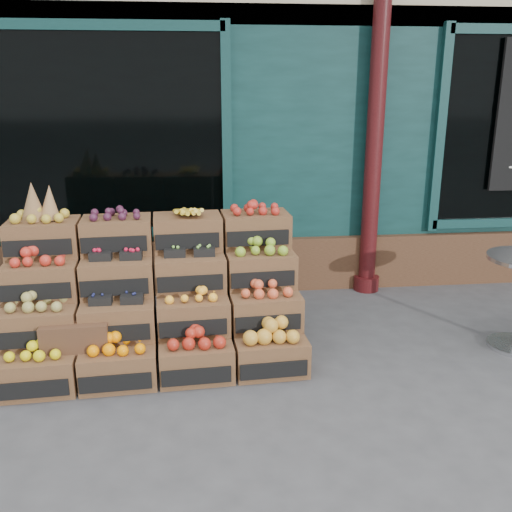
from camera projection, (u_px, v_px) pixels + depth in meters
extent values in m
plane|color=#3F3F42|center=(291.00, 387.00, 4.40)|extent=(60.00, 60.00, 0.00)
cube|color=#0E3230|center=(237.00, 72.00, 8.64)|extent=(12.00, 6.00, 4.80)
cube|color=#0E3230|center=(259.00, 156.00, 6.10)|extent=(12.00, 0.12, 3.00)
cube|color=#492E1D|center=(260.00, 264.00, 6.38)|extent=(12.00, 0.18, 0.60)
cube|color=black|center=(104.00, 134.00, 5.80)|extent=(2.40, 0.06, 2.00)
cylinder|color=#3D0E0F|center=(374.00, 147.00, 6.00)|extent=(0.18, 0.18, 3.20)
cube|color=brown|center=(38.00, 372.00, 4.32)|extent=(0.60, 0.43, 0.29)
cube|color=black|center=(33.00, 390.00, 4.12)|extent=(0.53, 0.05, 0.13)
cube|color=yellow|center=(35.00, 350.00, 4.26)|extent=(0.48, 0.33, 0.09)
cube|color=brown|center=(119.00, 366.00, 4.41)|extent=(0.60, 0.43, 0.29)
cube|color=black|center=(117.00, 383.00, 4.22)|extent=(0.53, 0.05, 0.13)
cube|color=#FF8400|center=(117.00, 343.00, 4.35)|extent=(0.48, 0.33, 0.10)
cube|color=brown|center=(196.00, 360.00, 4.51)|extent=(0.60, 0.43, 0.29)
cube|color=black|center=(198.00, 377.00, 4.31)|extent=(0.53, 0.05, 0.13)
cube|color=#A32315|center=(195.00, 337.00, 4.45)|extent=(0.48, 0.33, 0.11)
cube|color=brown|center=(270.00, 354.00, 4.60)|extent=(0.60, 0.43, 0.29)
cube|color=black|center=(276.00, 370.00, 4.41)|extent=(0.53, 0.05, 0.13)
cube|color=gold|center=(271.00, 331.00, 4.54)|extent=(0.48, 0.33, 0.13)
cube|color=brown|center=(40.00, 324.00, 4.46)|extent=(0.60, 0.43, 0.29)
cube|color=black|center=(35.00, 339.00, 4.27)|extent=(0.53, 0.05, 0.13)
cube|color=olive|center=(37.00, 301.00, 4.41)|extent=(0.48, 0.33, 0.10)
cube|color=brown|center=(118.00, 319.00, 4.56)|extent=(0.60, 0.43, 0.29)
cube|color=black|center=(117.00, 334.00, 4.37)|extent=(0.53, 0.05, 0.13)
cube|color=#171B44|center=(117.00, 301.00, 4.51)|extent=(0.48, 0.33, 0.03)
cube|color=brown|center=(193.00, 315.00, 4.65)|extent=(0.60, 0.43, 0.29)
cube|color=black|center=(195.00, 328.00, 4.46)|extent=(0.53, 0.05, 0.13)
cube|color=#FFA82A|center=(192.00, 294.00, 4.60)|extent=(0.48, 0.33, 0.08)
cube|color=brown|center=(265.00, 310.00, 4.75)|extent=(0.60, 0.43, 0.29)
cube|color=black|center=(270.00, 323.00, 4.55)|extent=(0.53, 0.05, 0.13)
cube|color=#D2502C|center=(265.00, 289.00, 4.69)|extent=(0.48, 0.33, 0.09)
cube|color=brown|center=(42.00, 280.00, 4.61)|extent=(0.60, 0.43, 0.29)
cube|color=black|center=(37.00, 292.00, 4.42)|extent=(0.53, 0.05, 0.13)
cube|color=red|center=(39.00, 257.00, 4.55)|extent=(0.48, 0.33, 0.10)
cube|color=brown|center=(118.00, 276.00, 4.70)|extent=(0.60, 0.43, 0.29)
cube|color=black|center=(116.00, 288.00, 4.51)|extent=(0.53, 0.05, 0.13)
cube|color=red|center=(116.00, 257.00, 4.66)|extent=(0.48, 0.33, 0.04)
cube|color=brown|center=(190.00, 272.00, 4.80)|extent=(0.60, 0.43, 0.29)
cube|color=black|center=(192.00, 283.00, 4.61)|extent=(0.53, 0.05, 0.13)
cube|color=#70AB42|center=(190.00, 254.00, 4.75)|extent=(0.48, 0.33, 0.03)
cube|color=brown|center=(260.00, 268.00, 4.89)|extent=(0.60, 0.43, 0.29)
cube|color=black|center=(265.00, 279.00, 4.70)|extent=(0.53, 0.05, 0.13)
cube|color=olive|center=(260.00, 247.00, 4.84)|extent=(0.48, 0.33, 0.10)
cube|color=brown|center=(44.00, 238.00, 4.76)|extent=(0.60, 0.43, 0.29)
cube|color=black|center=(39.00, 248.00, 4.56)|extent=(0.53, 0.05, 0.13)
cube|color=gold|center=(41.00, 215.00, 4.70)|extent=(0.48, 0.33, 0.10)
cube|color=brown|center=(117.00, 235.00, 4.85)|extent=(0.60, 0.43, 0.29)
cube|color=black|center=(116.00, 244.00, 4.66)|extent=(0.53, 0.05, 0.13)
cube|color=#3C172D|center=(116.00, 214.00, 4.80)|extent=(0.48, 0.33, 0.07)
cube|color=brown|center=(188.00, 232.00, 4.95)|extent=(0.60, 0.43, 0.29)
cube|color=black|center=(189.00, 241.00, 4.75)|extent=(0.53, 0.05, 0.13)
cube|color=gold|center=(187.00, 210.00, 4.89)|extent=(0.48, 0.33, 0.09)
cube|color=brown|center=(256.00, 229.00, 5.04)|extent=(0.60, 0.43, 0.29)
cube|color=black|center=(260.00, 238.00, 4.85)|extent=(0.53, 0.05, 0.13)
cube|color=#AD251C|center=(256.00, 208.00, 4.99)|extent=(0.48, 0.33, 0.09)
cube|color=#492E1D|center=(158.00, 349.00, 4.69)|extent=(2.39, 0.54, 0.29)
cube|color=#492E1D|center=(157.00, 322.00, 4.88)|extent=(2.39, 0.54, 0.58)
cube|color=#492E1D|center=(156.00, 296.00, 5.07)|extent=(2.39, 0.54, 0.86)
cone|color=olive|center=(33.00, 201.00, 4.66)|extent=(0.20, 0.20, 0.33)
cone|color=olive|center=(50.00, 202.00, 4.72)|extent=(0.18, 0.18, 0.29)
cube|color=brown|center=(80.00, 364.00, 4.49)|extent=(0.52, 0.37, 0.25)
cube|color=#492E1D|center=(77.00, 335.00, 4.42)|extent=(0.52, 0.37, 0.25)
imported|color=#154A28|center=(103.00, 199.00, 6.61)|extent=(0.70, 0.47, 1.92)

